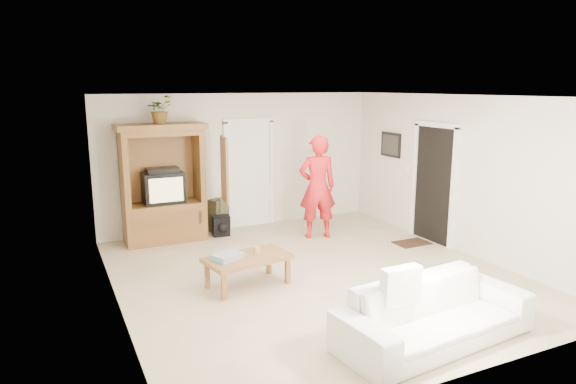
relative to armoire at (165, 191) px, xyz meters
name	(u,v)px	position (x,y,z in m)	size (l,w,h in m)	color
floor	(314,275)	(1.58, -2.66, -0.91)	(6.00, 6.00, 0.00)	tan
ceiling	(316,96)	(1.58, -2.66, 1.69)	(6.00, 6.00, 0.00)	white
wall_back	(241,161)	(1.58, 0.34, 0.39)	(5.50, 5.50, 0.00)	silver
wall_front	(471,247)	(1.58, -5.66, 0.39)	(5.50, 5.50, 0.00)	silver
wall_left	(113,208)	(-1.17, -2.66, 0.39)	(6.00, 6.00, 0.00)	silver
wall_right	(461,175)	(4.33, -2.66, 0.39)	(6.00, 6.00, 0.00)	silver
armoire	(165,191)	(0.00, 0.00, 0.00)	(1.82, 1.14, 2.10)	brown
door_back	(249,175)	(1.73, 0.31, 0.11)	(0.85, 0.05, 2.04)	white
doorway_right	(434,185)	(4.30, -2.06, 0.11)	(0.05, 0.90, 2.04)	black
framed_picture	(391,145)	(4.31, -0.76, 0.69)	(0.03, 0.60, 0.48)	black
doormat	(412,243)	(3.88, -2.06, -0.90)	(0.60, 0.40, 0.02)	#382316
plant	(160,109)	(-0.02, -0.03, 1.43)	(0.43, 0.38, 0.48)	#4C7238
man	(317,187)	(2.55, -0.98, 0.03)	(0.69, 0.45, 1.88)	red
sofa	(435,313)	(1.81, -5.00, -0.58)	(2.27, 0.89, 0.66)	silver
coffee_table	(248,260)	(0.55, -2.64, -0.53)	(1.25, 0.82, 0.43)	brown
towel	(227,256)	(0.25, -2.64, -0.44)	(0.38, 0.28, 0.08)	#C34150
candle	(257,250)	(0.71, -2.59, -0.43)	(0.08, 0.08, 0.10)	tan
backpack_black	(221,226)	(0.97, -0.18, -0.72)	(0.31, 0.18, 0.38)	black
backpack_olive	(219,215)	(1.03, 0.16, -0.60)	(0.33, 0.24, 0.63)	#47442B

